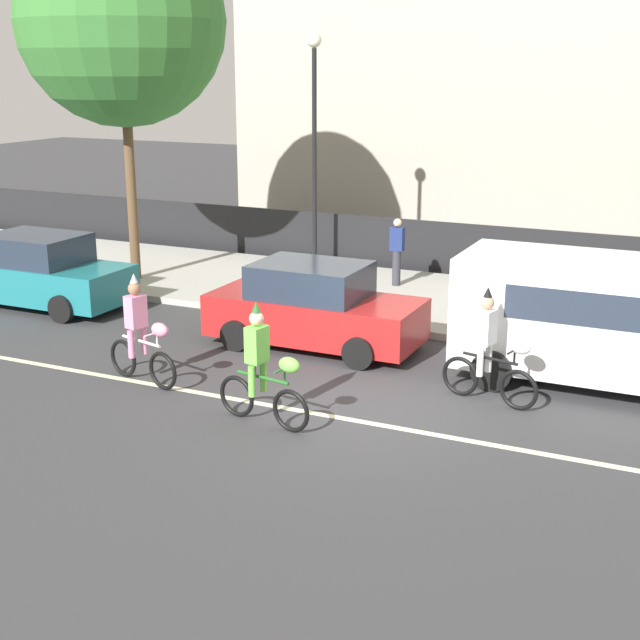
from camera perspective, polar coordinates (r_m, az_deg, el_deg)
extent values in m
plane|color=#38383A|center=(14.42, 1.45, -5.48)|extent=(80.00, 80.00, 0.00)
cube|color=beige|center=(13.99, 0.62, -6.15)|extent=(36.00, 0.14, 0.01)
cube|color=#ADAAA3|center=(20.23, 8.86, 0.96)|extent=(60.00, 5.00, 0.15)
cube|color=black|center=(22.81, 11.01, 4.20)|extent=(40.00, 0.08, 1.40)
torus|color=black|center=(15.21, -10.03, -3.22)|extent=(0.67, 0.24, 0.67)
torus|color=black|center=(15.99, -12.48, -2.39)|extent=(0.67, 0.24, 0.67)
cylinder|color=silver|center=(15.46, -11.37, -1.34)|extent=(0.95, 0.29, 0.05)
cylinder|color=silver|center=(15.55, -11.74, -0.91)|extent=(0.04, 0.04, 0.18)
cylinder|color=silver|center=(15.12, -10.39, -1.24)|extent=(0.04, 0.04, 0.23)
cylinder|color=silver|center=(15.08, -10.41, -0.82)|extent=(0.16, 0.49, 0.03)
ellipsoid|color=pink|center=(15.00, -10.22, -0.62)|extent=(0.40, 0.29, 0.24)
cube|color=pink|center=(15.40, -11.71, 0.54)|extent=(0.31, 0.37, 0.56)
sphere|color=#9E7051|center=(15.30, -11.80, 1.99)|extent=(0.22, 0.22, 0.22)
cone|color=silver|center=(15.25, -11.83, 2.64)|extent=(0.14, 0.14, 0.16)
cylinder|color=pink|center=(15.47, -12.00, -1.53)|extent=(0.11, 0.11, 0.48)
cylinder|color=pink|center=(15.63, -11.20, -1.29)|extent=(0.11, 0.11, 0.48)
torus|color=black|center=(13.31, -1.88, -5.83)|extent=(0.67, 0.19, 0.67)
torus|color=black|center=(13.93, -5.35, -4.87)|extent=(0.67, 0.19, 0.67)
cylinder|color=#266626|center=(13.47, -3.69, -3.70)|extent=(0.96, 0.22, 0.05)
cylinder|color=#266626|center=(13.53, -4.19, -3.21)|extent=(0.04, 0.04, 0.18)
cylinder|color=#266626|center=(13.18, -2.27, -3.59)|extent=(0.04, 0.04, 0.23)
cylinder|color=#266626|center=(13.14, -2.27, -3.12)|extent=(0.12, 0.50, 0.03)
ellipsoid|color=#72CC4C|center=(13.07, -1.98, -2.90)|extent=(0.39, 0.26, 0.24)
cube|color=#72CC4C|center=(13.36, -4.06, -1.56)|extent=(0.29, 0.36, 0.56)
sphere|color=beige|center=(13.25, -4.09, 0.09)|extent=(0.22, 0.22, 0.22)
cone|color=#266626|center=(13.20, -4.11, 0.84)|extent=(0.14, 0.14, 0.16)
cylinder|color=#72CC4C|center=(13.44, -4.39, -3.94)|extent=(0.11, 0.11, 0.48)
cylinder|color=#72CC4C|center=(13.64, -3.64, -3.61)|extent=(0.11, 0.11, 0.48)
torus|color=black|center=(14.46, 12.59, -4.39)|extent=(0.67, 0.22, 0.67)
torus|color=black|center=(14.91, 8.96, -3.56)|extent=(0.67, 0.22, 0.67)
cylinder|color=black|center=(14.54, 10.83, -2.44)|extent=(0.95, 0.27, 0.05)
cylinder|color=black|center=(14.58, 10.33, -1.99)|extent=(0.04, 0.04, 0.18)
cylinder|color=black|center=(14.33, 12.34, -2.32)|extent=(0.04, 0.04, 0.23)
cylinder|color=black|center=(14.30, 12.37, -1.89)|extent=(0.15, 0.49, 0.03)
ellipsoid|color=white|center=(14.24, 12.69, -1.68)|extent=(0.40, 0.28, 0.24)
cube|color=white|center=(14.44, 10.59, -0.44)|extent=(0.31, 0.37, 0.56)
sphere|color=tan|center=(14.33, 10.67, 1.09)|extent=(0.22, 0.22, 0.22)
cone|color=black|center=(14.28, 10.71, 1.79)|extent=(0.14, 0.14, 0.16)
cylinder|color=white|center=(14.48, 10.22, -2.65)|extent=(0.11, 0.11, 0.48)
cylinder|color=white|center=(14.72, 10.73, -2.37)|extent=(0.11, 0.11, 0.48)
cube|color=white|center=(15.63, 18.07, 0.19)|extent=(5.00, 2.00, 1.90)
cube|color=#283342|center=(15.50, 19.64, 1.25)|extent=(3.90, 2.02, 0.56)
cylinder|color=black|center=(15.22, 10.93, -3.19)|extent=(0.70, 0.22, 0.70)
cylinder|color=black|center=(17.08, 12.62, -1.14)|extent=(0.70, 0.22, 0.70)
cube|color=#1E727A|center=(20.98, -17.36, 2.44)|extent=(4.10, 1.72, 0.80)
cube|color=#232D3D|center=(20.90, -17.73, 4.38)|extent=(2.10, 1.58, 0.64)
cylinder|color=black|center=(19.60, -16.20, 0.69)|extent=(0.60, 0.20, 0.60)
cylinder|color=black|center=(20.88, -13.13, 1.84)|extent=(0.60, 0.20, 0.60)
cylinder|color=black|center=(22.51, -18.25, 2.47)|extent=(0.60, 0.20, 0.60)
cube|color=#AD1E1E|center=(17.15, -0.31, 0.21)|extent=(4.10, 1.72, 0.80)
cube|color=#232D3D|center=(17.01, -0.62, 2.58)|extent=(2.10, 1.58, 0.64)
cylinder|color=black|center=(16.00, 2.49, -2.13)|extent=(0.60, 0.20, 0.60)
cylinder|color=black|center=(17.53, 4.66, -0.52)|extent=(0.60, 0.20, 0.60)
cylinder|color=black|center=(17.08, -5.40, -0.98)|extent=(0.60, 0.20, 0.60)
cylinder|color=black|center=(18.52, -2.72, 0.44)|extent=(0.60, 0.20, 0.60)
cylinder|color=black|center=(23.01, -0.36, 10.15)|extent=(0.12, 0.12, 5.50)
sphere|color=#EAEACC|center=(22.88, -0.37, 17.46)|extent=(0.36, 0.36, 0.36)
cylinder|color=brown|center=(22.25, -11.99, 8.16)|extent=(0.24, 0.24, 4.39)
sphere|color=#387A33|center=(22.07, -12.60, 18.20)|extent=(4.83, 4.83, 4.83)
cylinder|color=#33333D|center=(21.44, 4.92, 3.34)|extent=(0.20, 0.20, 0.85)
cube|color=navy|center=(21.30, 4.96, 5.19)|extent=(0.32, 0.20, 0.56)
sphere|color=beige|center=(21.23, 4.99, 6.22)|extent=(0.20, 0.20, 0.20)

